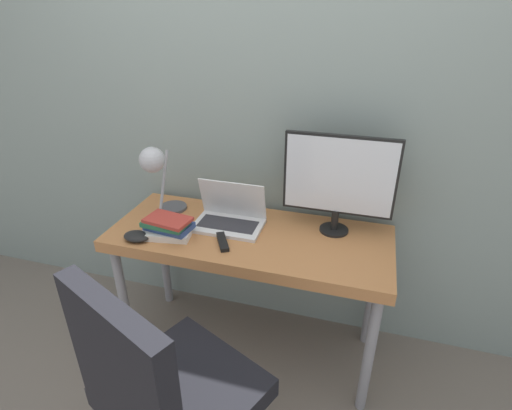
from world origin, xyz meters
The scene contains 10 objects.
ground_plane centered at (0.00, 0.00, 0.00)m, with size 12.00×12.00×0.00m, color #70665B.
wall_back centered at (0.00, 0.64, 1.30)m, with size 8.00×0.05×2.60m.
desk centered at (0.00, 0.29, 0.69)m, with size 1.41×0.57×0.76m.
laptop centered at (-0.12, 0.34, 0.81)m, with size 0.35×0.22×0.23m.
monitor centered at (0.40, 0.44, 1.05)m, with size 0.53×0.15×0.50m.
desk_lamp centered at (-0.49, 0.29, 1.06)m, with size 0.15×0.29×0.41m.
office_chair centered at (-0.08, -0.52, 0.57)m, with size 0.69×0.68×1.04m.
book_stack centered at (-0.38, 0.15, 0.81)m, with size 0.26×0.18×0.10m.
tv_remote centered at (-0.09, 0.16, 0.77)m, with size 0.11×0.16×0.02m.
game_controller centered at (-0.51, 0.07, 0.78)m, with size 0.13×0.10×0.04m.
Camera 1 is at (0.52, -1.35, 1.80)m, focal length 28.00 mm.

